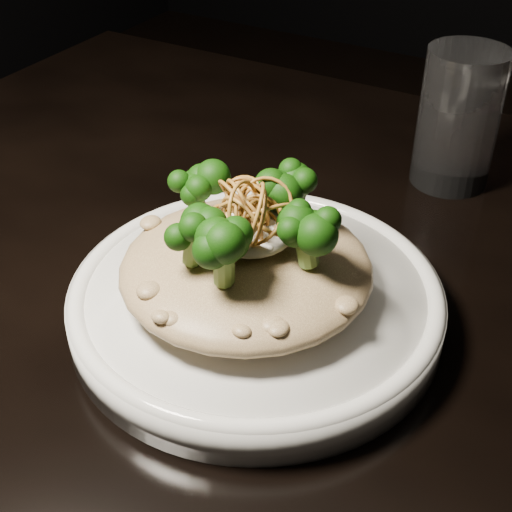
{
  "coord_description": "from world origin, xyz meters",
  "views": [
    {
      "loc": [
        0.14,
        -0.38,
        1.09
      ],
      "look_at": [
        -0.06,
        -0.04,
        0.81
      ],
      "focal_mm": 50.0,
      "sensor_mm": 36.0,
      "label": 1
    }
  ],
  "objects": [
    {
      "name": "drinking_glass",
      "position": [
        0.0,
        0.22,
        0.81
      ],
      "size": [
        0.08,
        0.08,
        0.13
      ],
      "primitive_type": "cylinder",
      "rotation": [
        0.0,
        0.0,
        0.13
      ],
      "color": "silver",
      "rests_on": "table"
    },
    {
      "name": "broccoli",
      "position": [
        -0.06,
        -0.04,
        0.84
      ],
      "size": [
        0.11,
        0.11,
        0.04
      ],
      "primitive_type": null,
      "color": "black",
      "rests_on": "risotto"
    },
    {
      "name": "table",
      "position": [
        0.0,
        0.0,
        0.67
      ],
      "size": [
        1.1,
        0.8,
        0.75
      ],
      "color": "black",
      "rests_on": "ground"
    },
    {
      "name": "shallots",
      "position": [
        -0.06,
        -0.04,
        0.85
      ],
      "size": [
        0.05,
        0.05,
        0.03
      ],
      "primitive_type": null,
      "color": "brown",
      "rests_on": "cheese"
    },
    {
      "name": "cheese",
      "position": [
        -0.06,
        -0.04,
        0.82
      ],
      "size": [
        0.06,
        0.06,
        0.02
      ],
      "primitive_type": "ellipsoid",
      "color": "white",
      "rests_on": "risotto"
    },
    {
      "name": "risotto",
      "position": [
        -0.06,
        -0.04,
        0.8
      ],
      "size": [
        0.17,
        0.17,
        0.04
      ],
      "primitive_type": "ellipsoid",
      "color": "brown",
      "rests_on": "plate"
    },
    {
      "name": "plate",
      "position": [
        -0.06,
        -0.04,
        0.76
      ],
      "size": [
        0.26,
        0.26,
        0.03
      ],
      "primitive_type": "cylinder",
      "color": "white",
      "rests_on": "table"
    }
  ]
}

